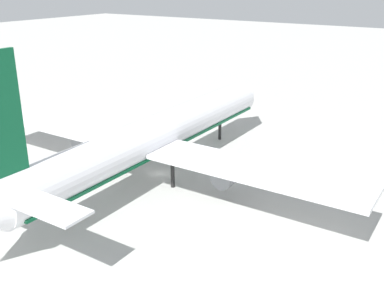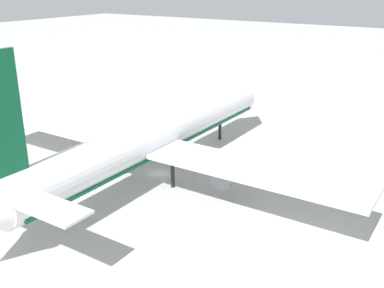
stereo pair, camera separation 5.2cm
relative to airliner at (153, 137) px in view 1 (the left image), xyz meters
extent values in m
plane|color=#B2B2AD|center=(1.33, -0.04, -7.57)|extent=(600.00, 600.00, 0.00)
cylinder|color=white|center=(1.33, -0.04, 0.18)|extent=(65.44, 7.48, 6.99)
cone|color=white|center=(36.82, 0.23, 0.18)|extent=(5.64, 6.89, 6.85)
cube|color=white|center=(-29.81, -7.25, 1.58)|extent=(4.49, 11.90, 0.36)
cube|color=white|center=(-2.10, 21.03, -0.87)|extent=(9.26, 35.26, 0.70)
cylinder|color=slate|center=(-1.06, 15.76, -3.21)|extent=(5.27, 4.02, 3.98)
cube|color=white|center=(-1.78, -21.15, -0.87)|extent=(9.26, 35.26, 0.70)
cylinder|color=slate|center=(-0.82, -15.87, -3.02)|extent=(5.36, 3.65, 3.61)
cylinder|color=black|center=(24.22, 0.14, -5.44)|extent=(0.70, 0.70, 4.26)
cylinder|color=black|center=(-1.98, 5.43, -5.44)|extent=(0.70, 0.70, 4.26)
cylinder|color=black|center=(-1.90, -5.55, -5.44)|extent=(0.70, 0.70, 4.26)
cube|color=#0C5933|center=(1.33, -0.04, -1.74)|extent=(62.83, 7.11, 0.50)
camera|label=1|loc=(-59.56, -47.61, 26.61)|focal=42.14mm
camera|label=2|loc=(-59.53, -47.65, 26.61)|focal=42.14mm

